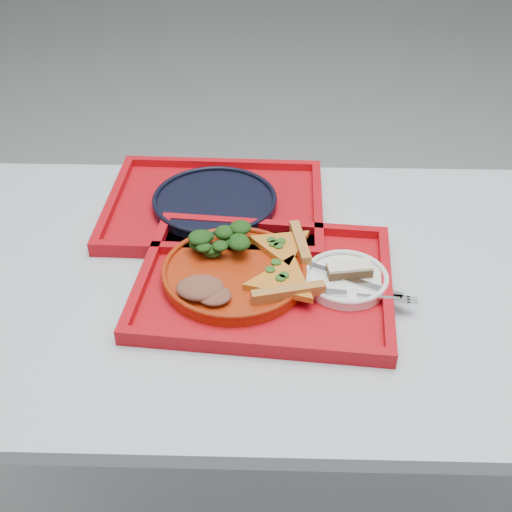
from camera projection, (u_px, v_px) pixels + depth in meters
name	position (u px, v px, depth m)	size (l,w,h in m)	color
ground	(324.00, 502.00, 1.64)	(10.00, 10.00, 0.00)	gray
table	(346.00, 305.00, 1.23)	(1.60, 0.80, 0.75)	#A6AFBA
tray_main	(265.00, 285.00, 1.16)	(0.45, 0.35, 0.01)	#AE0911
tray_far	(215.00, 208.00, 1.36)	(0.45, 0.35, 0.01)	#AE0911
dinner_plate	(234.00, 274.00, 1.16)	(0.26, 0.26, 0.02)	#99250A
side_plate	(346.00, 280.00, 1.15)	(0.15, 0.15, 0.01)	white
navy_plate	(215.00, 203.00, 1.35)	(0.26, 0.26, 0.02)	black
pizza_slice_a	(283.00, 279.00, 1.12)	(0.15, 0.13, 0.02)	gold
pizza_slice_b	(282.00, 244.00, 1.20)	(0.14, 0.12, 0.02)	gold
salad_heap	(217.00, 238.00, 1.19)	(0.10, 0.09, 0.05)	black
meat_portion	(200.00, 288.00, 1.09)	(0.08, 0.07, 0.02)	brown
dessert_bar	(349.00, 269.00, 1.14)	(0.08, 0.04, 0.02)	#4C3119
knife	(352.00, 279.00, 1.13)	(0.18, 0.02, 0.01)	silver
fork	(355.00, 295.00, 1.10)	(0.18, 0.02, 0.01)	silver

